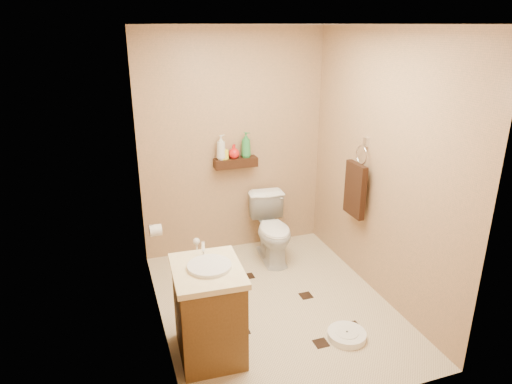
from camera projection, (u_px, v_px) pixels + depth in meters
name	position (u px, v px, depth m)	size (l,w,h in m)	color
ground	(274.00, 304.00, 4.15)	(2.50, 2.50, 0.00)	beige
wall_back	(233.00, 144.00, 4.85)	(2.00, 0.04, 2.40)	#9E7B5A
wall_front	(355.00, 245.00, 2.63)	(2.00, 0.04, 2.40)	#9E7B5A
wall_left	(153.00, 194.00, 3.43)	(0.04, 2.50, 2.40)	#9E7B5A
wall_right	(381.00, 168.00, 4.04)	(0.04, 2.50, 2.40)	#9E7B5A
ceiling	(279.00, 24.00, 3.32)	(2.00, 2.50, 0.02)	silver
wall_shelf	(236.00, 163.00, 4.84)	(0.46, 0.14, 0.10)	#341C0E
floor_accents	(275.00, 308.00, 4.10)	(1.25, 1.28, 0.01)	black
toilet	(273.00, 229.00, 4.86)	(0.39, 0.68, 0.69)	white
vanity	(209.00, 310.00, 3.42)	(0.53, 0.63, 0.86)	brown
bathroom_scale	(347.00, 335.00, 3.70)	(0.33, 0.33, 0.06)	white
toilet_brush	(197.00, 263.00, 4.57)	(0.10, 0.10, 0.43)	#185F61
towel_ring	(356.00, 187.00, 4.33)	(0.12, 0.30, 0.76)	silver
toilet_paper	(156.00, 230.00, 4.24)	(0.12, 0.11, 0.12)	white
bottle_a	(221.00, 147.00, 4.73)	(0.10, 0.10, 0.26)	silver
bottle_b	(224.00, 152.00, 4.76)	(0.07, 0.07, 0.15)	#F3F333
bottle_c	(234.00, 151.00, 4.79)	(0.12, 0.12, 0.15)	red
bottle_d	(246.00, 145.00, 4.81)	(0.10, 0.10, 0.27)	#2C853F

